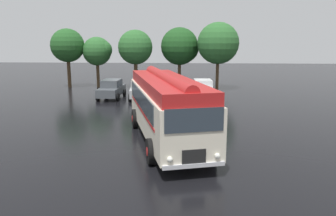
# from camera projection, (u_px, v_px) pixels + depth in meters

# --- Properties ---
(ground_plane) EXTENTS (120.00, 120.00, 0.00)m
(ground_plane) POSITION_uv_depth(u_px,v_px,m) (174.00, 139.00, 17.04)
(ground_plane) COLOR black
(vintage_bus) EXTENTS (5.08, 10.37, 3.49)m
(vintage_bus) POSITION_uv_depth(u_px,v_px,m) (166.00, 104.00, 16.50)
(vintage_bus) COLOR silver
(vintage_bus) RESTS_ON ground
(car_near_left) EXTENTS (2.04, 4.24, 1.66)m
(car_near_left) POSITION_uv_depth(u_px,v_px,m) (111.00, 89.00, 29.18)
(car_near_left) COLOR #4C5156
(car_near_left) RESTS_ON ground
(car_mid_left) EXTENTS (2.36, 4.38, 1.66)m
(car_mid_left) POSITION_uv_depth(u_px,v_px,m) (140.00, 89.00, 28.94)
(car_mid_left) COLOR #B7BABF
(car_mid_left) RESTS_ON ground
(car_mid_right) EXTENTS (2.13, 4.28, 1.66)m
(car_mid_right) POSITION_uv_depth(u_px,v_px,m) (175.00, 89.00, 29.10)
(car_mid_right) COLOR navy
(car_mid_right) RESTS_ON ground
(car_far_right) EXTENTS (2.12, 4.28, 1.66)m
(car_far_right) POSITION_uv_depth(u_px,v_px,m) (203.00, 89.00, 29.04)
(car_far_right) COLOR silver
(car_far_right) RESTS_ON ground
(tree_far_left) EXTENTS (3.62, 3.62, 6.36)m
(tree_far_left) POSITION_uv_depth(u_px,v_px,m) (67.00, 45.00, 35.37)
(tree_far_left) COLOR #4C3823
(tree_far_left) RESTS_ON ground
(tree_left_of_centre) EXTENTS (3.24, 3.12, 5.49)m
(tree_left_of_centre) POSITION_uv_depth(u_px,v_px,m) (98.00, 51.00, 35.78)
(tree_left_of_centre) COLOR #4C3823
(tree_left_of_centre) RESTS_ON ground
(tree_centre) EXTENTS (3.68, 3.68, 6.22)m
(tree_centre) POSITION_uv_depth(u_px,v_px,m) (135.00, 47.00, 34.92)
(tree_centre) COLOR #4C3823
(tree_centre) RESTS_ON ground
(tree_right_of_centre) EXTENTS (4.14, 4.06, 6.50)m
(tree_right_of_centre) POSITION_uv_depth(u_px,v_px,m) (181.00, 47.00, 35.63)
(tree_right_of_centre) COLOR #4C3823
(tree_right_of_centre) RESTS_ON ground
(tree_far_right) EXTENTS (4.30, 4.30, 6.96)m
(tree_far_right) POSITION_uv_depth(u_px,v_px,m) (219.00, 44.00, 33.76)
(tree_far_right) COLOR #4C3823
(tree_far_right) RESTS_ON ground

